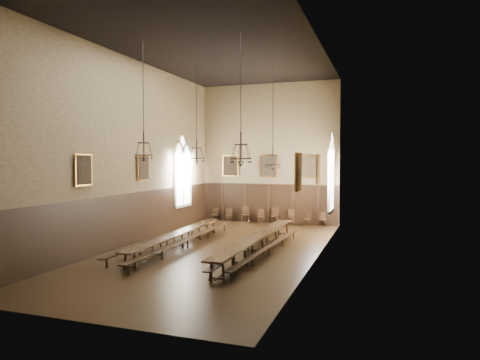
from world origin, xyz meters
The scene contains 34 objects.
floor centered at (0.00, 0.00, -0.01)m, with size 9.00×18.00×0.02m, color black.
ceiling centered at (0.00, 0.00, 9.01)m, with size 9.00×18.00×0.02m, color black.
wall_back centered at (0.00, 9.01, 4.50)m, with size 9.00×0.02×9.00m, color #937F5A.
wall_front centered at (0.00, -9.01, 4.50)m, with size 9.00×0.02×9.00m, color #937F5A.
wall_left centered at (-4.51, 0.00, 4.50)m, with size 0.02×18.00×9.00m, color #937F5A.
wall_right centered at (4.51, 0.00, 4.50)m, with size 0.02×18.00×9.00m, color #937F5A.
wainscot_panelling centered at (0.00, 0.00, 1.25)m, with size 9.00×18.00×2.50m, color black, non-canonical shape.
table_left centered at (-1.94, 0.00, 0.36)m, with size 0.94×9.31×0.73m.
table_right centered at (1.91, 0.01, 0.40)m, with size 0.86×10.25×0.80m.
bench_left_outer centered at (-2.64, 0.17, 0.28)m, with size 0.62×9.64×0.43m.
bench_left_inner centered at (-1.48, 0.05, 0.31)m, with size 0.48×10.78×0.48m.
bench_right_inner centered at (1.42, 0.22, 0.31)m, with size 0.93×10.79×0.49m.
bench_right_outer centered at (2.48, -0.17, 0.26)m, with size 0.73×9.16×0.41m.
chair_0 centered at (-3.62, 8.59, 0.26)m, with size 0.41×0.41×0.86m.
chair_1 centered at (-2.55, 8.47, 0.27)m, with size 0.47×0.47×0.88m.
chair_2 centered at (-1.45, 8.59, 0.32)m, with size 0.55×0.55×1.04m.
chair_3 centered at (-0.39, 8.60, 0.27)m, with size 0.50×0.50×0.88m.
chair_4 centered at (0.53, 8.57, 0.31)m, with size 0.50×0.50×1.02m.
chair_5 centered at (1.60, 8.61, 0.29)m, with size 0.52×0.52×0.96m.
chair_6 centered at (2.60, 8.53, 0.26)m, with size 0.46×0.46×0.86m.
chair_7 centered at (3.57, 8.50, 0.27)m, with size 0.45×0.45×0.89m.
chandelier_back_left centered at (-2.27, 2.83, 4.50)m, with size 0.85×0.85×4.98m.
chandelier_back_right centered at (1.83, 2.94, 4.26)m, with size 0.75×0.75×5.29m.
chandelier_front_left centered at (-2.30, -2.33, 4.66)m, with size 0.78×0.78×4.84m.
chandelier_front_right centered at (1.82, -2.02, 4.48)m, with size 0.85×0.85×5.00m.
portrait_back_0 centered at (-2.60, 8.88, 3.70)m, with size 1.10×0.12×1.40m.
portrait_back_1 centered at (0.00, 8.88, 3.70)m, with size 1.10×0.12×1.40m.
portrait_back_2 centered at (2.60, 8.88, 3.70)m, with size 1.10×0.12×1.40m.
portrait_left_0 centered at (-4.38, 1.00, 3.70)m, with size 0.12×1.00×1.30m.
portrait_left_1 centered at (-4.38, -3.50, 3.70)m, with size 0.12×1.00×1.30m.
portrait_right_0 centered at (4.38, 1.00, 3.70)m, with size 0.12×1.00×1.30m.
portrait_right_1 centered at (4.38, -3.50, 3.70)m, with size 0.12×1.00×1.30m.
window_right centered at (4.43, 5.50, 3.40)m, with size 0.20×2.20×4.60m, color white, non-canonical shape.
window_left centered at (-4.43, 5.50, 3.40)m, with size 0.20×2.20×4.60m, color white, non-canonical shape.
Camera 1 is at (7.16, -17.78, 4.12)m, focal length 32.00 mm.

